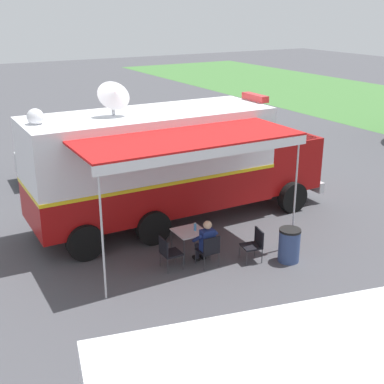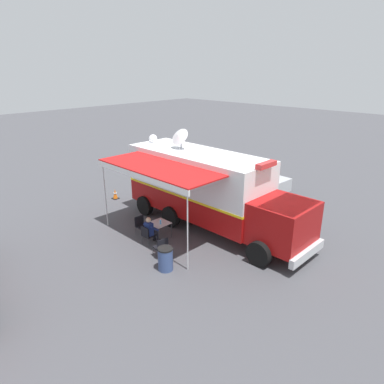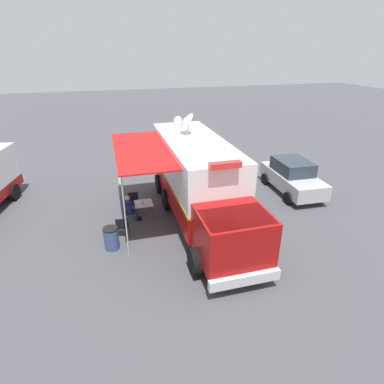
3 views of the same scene
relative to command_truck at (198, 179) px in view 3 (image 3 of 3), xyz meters
The scene contains 12 objects.
ground_plane 2.08m from the command_truck, 93.45° to the right, with size 100.00×100.00×0.00m, color #47474C.
lot_stripe 3.80m from the command_truck, behind, with size 0.12×4.80×0.01m, color silver.
command_truck is the anchor object (origin of this frame).
folding_table 2.79m from the command_truck, 18.39° to the right, with size 0.81×0.81×0.73m.
water_bottle 2.73m from the command_truck, 15.05° to the right, with size 0.07×0.07×0.22m.
folding_chair_at_table 3.53m from the command_truck, 11.86° to the right, with size 0.49×0.49×0.87m.
folding_chair_beside_table 3.49m from the command_truck, 30.92° to the right, with size 0.49×0.49×0.87m.
folding_chair_spare_by_truck 3.77m from the command_truck, ahead, with size 0.56×0.56×0.87m.
seated_responder 3.31m from the command_truck, 12.54° to the right, with size 0.67×0.56×1.25m.
trash_bin 4.40m from the command_truck, 18.72° to the left, with size 0.57×0.57×0.91m.
traffic_cone 6.60m from the command_truck, 81.75° to the right, with size 0.36×0.36×0.58m.
car_behind_truck 5.98m from the command_truck, 166.41° to the right, with size 2.19×4.29×1.76m.
Camera 3 is at (3.81, 12.60, 7.10)m, focal length 28.95 mm.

